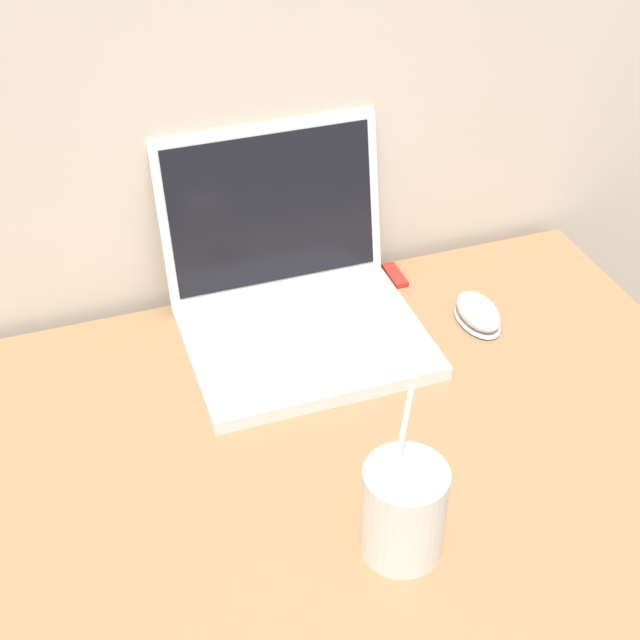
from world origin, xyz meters
name	(u,v)px	position (x,y,z in m)	size (l,w,h in m)	color
laptop	(293,293)	(0.03, 0.63, 0.80)	(0.31, 0.30, 0.25)	silver
drink_cup	(404,509)	(0.02, 0.23, 0.80)	(0.09, 0.09, 0.21)	silver
computer_mouse	(478,313)	(0.28, 0.56, 0.76)	(0.06, 0.09, 0.03)	#B2B2B7
usb_stick	(395,275)	(0.21, 0.69, 0.75)	(0.02, 0.06, 0.01)	#B2261E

